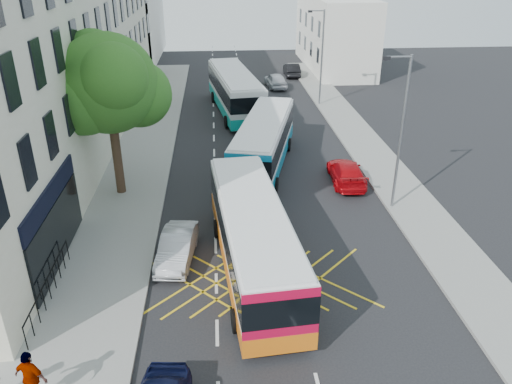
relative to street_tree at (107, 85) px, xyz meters
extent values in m
cube|color=gray|center=(0.01, 0.03, -6.22)|extent=(5.00, 70.00, 0.15)
cube|color=gray|center=(16.01, 0.03, -6.22)|extent=(3.00, 70.00, 0.15)
cube|color=beige|center=(-5.49, 9.53, 0.21)|extent=(8.00, 45.00, 13.00)
cube|color=black|center=(-1.44, -6.97, -2.89)|extent=(0.12, 7.00, 0.90)
cube|color=black|center=(-1.44, -6.97, -4.69)|extent=(0.12, 7.00, 2.60)
cube|color=silver|center=(-5.49, 40.03, -1.29)|extent=(8.00, 20.00, 10.00)
cube|color=silver|center=(19.51, 33.03, -2.29)|extent=(6.00, 18.00, 8.00)
cylinder|color=#382619|center=(0.01, 0.03, -3.94)|extent=(0.50, 0.50, 4.40)
sphere|color=#28601B|center=(0.01, 0.03, 0.06)|extent=(5.20, 5.20, 5.20)
sphere|color=#28601B|center=(1.41, 0.83, -0.74)|extent=(3.60, 3.60, 3.60)
sphere|color=#28601B|center=(-1.19, -0.57, -0.54)|extent=(3.80, 3.80, 3.80)
sphere|color=#28601B|center=(0.61, -1.27, 0.66)|extent=(3.40, 3.40, 3.40)
sphere|color=#28601B|center=(-0.79, 1.13, 1.06)|extent=(3.20, 3.20, 3.20)
cylinder|color=slate|center=(14.81, -2.97, -2.14)|extent=(0.14, 0.14, 8.00)
cylinder|color=slate|center=(14.21, -2.97, 1.76)|extent=(1.20, 0.10, 0.10)
cube|color=black|center=(13.61, -2.97, 1.71)|extent=(0.35, 0.15, 0.18)
cylinder|color=slate|center=(14.81, 17.03, -2.14)|extent=(0.14, 0.14, 8.00)
cylinder|color=slate|center=(14.21, 17.03, 1.76)|extent=(1.20, 0.10, 0.10)
cube|color=black|center=(13.61, 17.03, 1.71)|extent=(0.35, 0.15, 0.18)
cube|color=silver|center=(6.93, -8.09, -4.61)|extent=(3.47, 11.23, 2.66)
cube|color=silver|center=(6.93, -8.09, -3.23)|extent=(3.25, 10.99, 0.12)
cube|color=black|center=(6.93, -8.09, -4.23)|extent=(3.53, 11.30, 1.11)
cube|color=orange|center=(6.93, -8.09, -5.54)|extent=(3.52, 11.28, 0.75)
cube|color=#B6092E|center=(7.40, -13.57, -4.58)|extent=(2.55, 0.32, 2.51)
cube|color=#FF0C0C|center=(6.40, -13.67, -5.29)|extent=(0.25, 0.08, 0.25)
cube|color=#FF0C0C|center=(8.41, -13.49, -5.29)|extent=(0.25, 0.08, 0.25)
cylinder|color=black|center=(5.41, -5.20, -5.84)|extent=(0.36, 0.93, 0.90)
cylinder|color=black|center=(7.91, -4.98, -5.84)|extent=(0.36, 0.93, 0.90)
cylinder|color=black|center=(6.00, -11.91, -5.84)|extent=(0.36, 0.93, 0.90)
cylinder|color=black|center=(8.50, -11.69, -5.84)|extent=(0.36, 0.93, 0.90)
cube|color=silver|center=(8.49, 3.42, -4.62)|extent=(5.15, 11.24, 2.64)
cube|color=silver|center=(8.49, 3.42, -3.25)|extent=(4.90, 10.98, 0.12)
cube|color=black|center=(8.49, 3.42, -4.25)|extent=(5.22, 11.31, 1.10)
cube|color=#0C7596|center=(8.49, 3.42, -5.54)|extent=(5.21, 11.30, 0.75)
cube|color=#0D7BAB|center=(7.13, -1.86, -4.60)|extent=(2.48, 0.73, 2.49)
cube|color=#FF0C0C|center=(6.16, -1.62, -5.29)|extent=(0.26, 0.12, 0.25)
cube|color=#FF0C0C|center=(8.09, -2.12, -5.29)|extent=(0.26, 0.12, 0.25)
cylinder|color=black|center=(8.03, 6.63, -5.84)|extent=(0.49, 0.94, 0.90)
cylinder|color=black|center=(10.45, 6.00, -5.84)|extent=(0.49, 0.94, 0.90)
cylinder|color=black|center=(6.37, 0.16, -5.84)|extent=(0.49, 0.94, 0.90)
cylinder|color=black|center=(8.78, -0.47, -5.84)|extent=(0.49, 0.94, 0.90)
cube|color=silver|center=(7.18, 15.51, -4.43)|extent=(4.38, 12.48, 2.94)
cube|color=silver|center=(7.18, 15.51, -2.90)|extent=(4.13, 12.21, 0.13)
cube|color=black|center=(7.18, 15.51, -4.01)|extent=(4.45, 12.55, 1.22)
cube|color=#0DA79B|center=(7.18, 15.51, -5.46)|extent=(4.43, 12.54, 0.83)
cube|color=silver|center=(7.99, 9.49, -4.40)|extent=(2.81, 0.47, 2.78)
cube|color=#FF0C0C|center=(6.86, 9.32, -5.18)|extent=(0.26, 0.09, 0.25)
cube|color=#FF0C0C|center=(9.12, 9.63, -5.18)|extent=(0.26, 0.09, 0.25)
cylinder|color=black|center=(5.36, 18.63, -5.79)|extent=(0.44, 1.03, 1.00)
cylinder|color=black|center=(8.11, 19.00, -5.79)|extent=(0.44, 1.03, 1.00)
cylinder|color=black|center=(6.35, 11.25, -5.79)|extent=(0.44, 1.03, 1.00)
cylinder|color=black|center=(9.10, 11.62, -5.79)|extent=(0.44, 1.03, 1.00)
imported|color=#B1B3B9|center=(3.61, -7.02, -5.64)|extent=(1.86, 4.10, 1.31)
imported|color=red|center=(13.16, 0.52, -5.64)|extent=(2.09, 4.62, 1.31)
imported|color=#3E3F45|center=(7.97, 27.90, -5.66)|extent=(2.28, 4.60, 1.25)
imported|color=#B9BBC1|center=(11.64, 23.78, -5.56)|extent=(2.19, 4.46, 1.46)
imported|color=black|center=(14.01, 28.73, -5.59)|extent=(1.53, 4.28, 1.41)
imported|color=gray|center=(-0.20, -14.70, -5.19)|extent=(1.20, 0.84, 1.89)
camera|label=1|loc=(5.57, -26.13, 6.25)|focal=35.00mm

